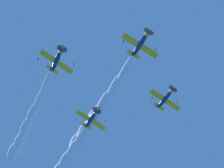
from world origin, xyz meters
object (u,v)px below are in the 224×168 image
object	(u,v)px
airplane_lead	(141,44)
airplane_right_wingman	(57,60)
airplane_left_wingman	(166,98)
airplane_slot_tail	(91,119)

from	to	relation	value
airplane_lead	airplane_right_wingman	bearing A→B (deg)	-81.38
airplane_left_wingman	airplane_slot_tail	world-z (taller)	airplane_left_wingman
airplane_right_wingman	airplane_slot_tail	size ratio (longest dim) A/B	1.00
airplane_left_wingman	airplane_lead	bearing A→B (deg)	-2.01
airplane_left_wingman	airplane_right_wingman	bearing A→B (deg)	-43.35
airplane_left_wingman	airplane_right_wingman	distance (m)	29.84
airplane_left_wingman	airplane_slot_tail	bearing A→B (deg)	-84.58
airplane_right_wingman	airplane_slot_tail	bearing A→B (deg)	179.83
airplane_lead	airplane_right_wingman	world-z (taller)	airplane_right_wingman
airplane_left_wingman	airplane_slot_tail	xyz separation A→B (m)	(1.94, -20.41, -1.57)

